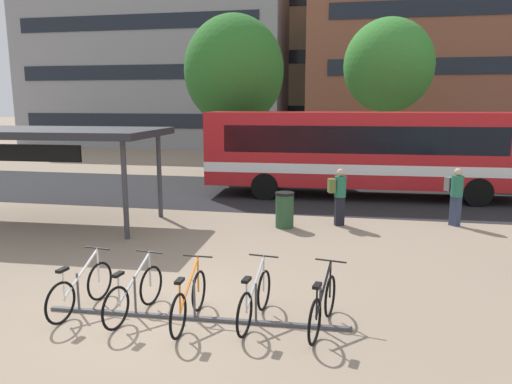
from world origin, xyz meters
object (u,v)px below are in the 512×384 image
transit_shelter (42,135)px  commuter_olive_pack_0 (339,193)px  parked_bicycle_white_0 (81,290)px  trash_bin (285,210)px  city_bus (369,150)px  parked_bicycle_orange_2 (189,301)px  commuter_grey_pack_2 (456,193)px  parked_bicycle_silver_3 (255,300)px  street_tree_2 (388,66)px  parked_bicycle_silver_1 (134,294)px  parked_bicycle_black_4 (323,306)px  street_tree_1 (234,71)px

transit_shelter → commuter_olive_pack_0: bearing=7.3°
parked_bicycle_white_0 → trash_bin: (2.67, 6.27, 0.13)m
city_bus → commuter_olive_pack_0: city_bus is taller
parked_bicycle_orange_2 → commuter_grey_pack_2: bearing=-36.2°
city_bus → transit_shelter: bearing=-149.5°
parked_bicycle_silver_3 → parked_bicycle_white_0: bearing=99.5°
commuter_grey_pack_2 → street_tree_2: bearing=145.3°
city_bus → parked_bicycle_silver_3: 11.57m
parked_bicycle_silver_1 → street_tree_2: 20.41m
transit_shelter → commuter_olive_pack_0: size_ratio=4.14×
commuter_grey_pack_2 → street_tree_2: size_ratio=0.22×
transit_shelter → commuter_olive_pack_0: 8.76m
parked_bicycle_silver_1 → commuter_olive_pack_0: commuter_olive_pack_0 is taller
parked_bicycle_white_0 → commuter_olive_pack_0: bearing=-23.9°
commuter_grey_pack_2 → street_tree_2: (-1.27, 11.59, 4.43)m
trash_bin → street_tree_2: street_tree_2 is taller
parked_bicycle_black_4 → parked_bicycle_silver_1: bearing=102.6°
parked_bicycle_orange_2 → parked_bicycle_silver_3: same height
parked_bicycle_silver_3 → trash_bin: trash_bin is taller
parked_bicycle_silver_1 → transit_shelter: transit_shelter is taller
parked_bicycle_silver_3 → street_tree_1: (-4.07, 15.45, 4.63)m
parked_bicycle_black_4 → commuter_olive_pack_0: 6.73m
city_bus → parked_bicycle_orange_2: size_ratio=7.02×
city_bus → trash_bin: city_bus is taller
parked_bicycle_orange_2 → transit_shelter: transit_shelter is taller
trash_bin → transit_shelter: bearing=-172.9°
parked_bicycle_black_4 → street_tree_2: 19.71m
city_bus → parked_bicycle_black_4: size_ratio=7.10×
city_bus → street_tree_2: bearing=79.8°
commuter_olive_pack_0 → street_tree_1: bearing=104.2°
commuter_olive_pack_0 → street_tree_1: street_tree_1 is taller
commuter_grey_pack_2 → parked_bicycle_orange_2: bearing=-77.1°
street_tree_1 → trash_bin: bearing=-68.2°
parked_bicycle_silver_1 → street_tree_1: size_ratio=0.22×
parked_bicycle_silver_1 → commuter_olive_pack_0: (3.19, 6.83, 0.58)m
commuter_olive_pack_0 → street_tree_2: bearing=63.9°
parked_bicycle_silver_3 → street_tree_2: bearing=-2.9°
parked_bicycle_silver_1 → street_tree_2: street_tree_2 is taller
parked_bicycle_orange_2 → commuter_olive_pack_0: commuter_olive_pack_0 is taller
city_bus → street_tree_1: 8.14m
city_bus → parked_bicycle_black_4: (-1.03, -11.33, -1.39)m
commuter_olive_pack_0 → street_tree_1: 10.99m
transit_shelter → parked_bicycle_orange_2: bearing=-43.2°
parked_bicycle_silver_1 → street_tree_2: (5.24, 19.07, 5.02)m
parked_bicycle_orange_2 → parked_bicycle_silver_3: size_ratio=1.00×
city_bus → commuter_olive_pack_0: size_ratio=7.21×
parked_bicycle_silver_3 → transit_shelter: (-7.32, 5.26, 2.25)m
street_tree_1 → street_tree_2: bearing=25.4°
parked_bicycle_white_0 → parked_bicycle_silver_1: 0.99m
parked_bicycle_silver_3 → trash_bin: bearing=10.0°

